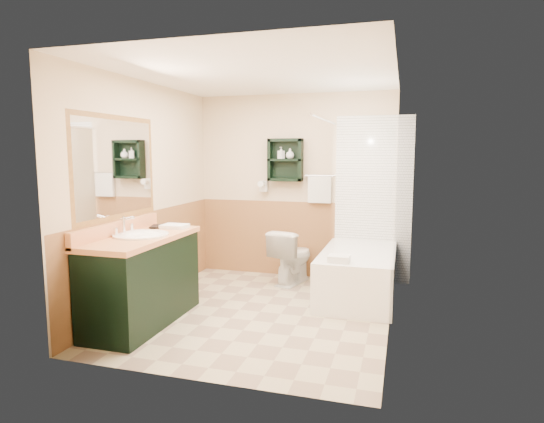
% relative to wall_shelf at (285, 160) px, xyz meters
% --- Properties ---
extents(floor, '(3.00, 3.00, 0.00)m').
position_rel_wall_shelf_xyz_m(floor, '(0.10, -1.41, -1.55)').
color(floor, '#BEB28B').
rests_on(floor, ground).
extents(back_wall, '(2.60, 0.04, 2.40)m').
position_rel_wall_shelf_xyz_m(back_wall, '(0.10, 0.11, -0.35)').
color(back_wall, beige).
rests_on(back_wall, ground).
extents(left_wall, '(0.04, 3.00, 2.40)m').
position_rel_wall_shelf_xyz_m(left_wall, '(-1.22, -1.41, -0.35)').
color(left_wall, beige).
rests_on(left_wall, ground).
extents(right_wall, '(0.04, 3.00, 2.40)m').
position_rel_wall_shelf_xyz_m(right_wall, '(1.42, -1.41, -0.35)').
color(right_wall, beige).
rests_on(right_wall, ground).
extents(ceiling, '(2.60, 3.00, 0.04)m').
position_rel_wall_shelf_xyz_m(ceiling, '(0.10, -1.41, 0.87)').
color(ceiling, white).
rests_on(ceiling, back_wall).
extents(wainscot_left, '(2.98, 2.98, 1.00)m').
position_rel_wall_shelf_xyz_m(wainscot_left, '(-1.19, -1.41, -1.05)').
color(wainscot_left, '#BA7A4B').
rests_on(wainscot_left, left_wall).
extents(wainscot_back, '(2.58, 2.58, 1.00)m').
position_rel_wall_shelf_xyz_m(wainscot_back, '(0.10, 0.08, -1.05)').
color(wainscot_back, '#BA7A4B').
rests_on(wainscot_back, back_wall).
extents(mirror_frame, '(1.30, 1.30, 1.00)m').
position_rel_wall_shelf_xyz_m(mirror_frame, '(-1.17, -1.96, -0.05)').
color(mirror_frame, olive).
rests_on(mirror_frame, left_wall).
extents(mirror_glass, '(1.20, 1.20, 0.90)m').
position_rel_wall_shelf_xyz_m(mirror_glass, '(-1.17, -1.96, -0.05)').
color(mirror_glass, white).
rests_on(mirror_glass, left_wall).
extents(tile_right, '(1.50, 1.50, 2.10)m').
position_rel_wall_shelf_xyz_m(tile_right, '(1.38, -0.66, -0.50)').
color(tile_right, white).
rests_on(tile_right, right_wall).
extents(tile_back, '(0.95, 0.95, 2.10)m').
position_rel_wall_shelf_xyz_m(tile_back, '(1.13, 0.07, -0.50)').
color(tile_back, white).
rests_on(tile_back, back_wall).
extents(tile_accent, '(1.50, 1.50, 0.10)m').
position_rel_wall_shelf_xyz_m(tile_accent, '(1.37, -0.66, 0.35)').
color(tile_accent, '#154C2B').
rests_on(tile_accent, right_wall).
extents(wall_shelf, '(0.45, 0.15, 0.55)m').
position_rel_wall_shelf_xyz_m(wall_shelf, '(0.00, 0.00, 0.00)').
color(wall_shelf, black).
rests_on(wall_shelf, back_wall).
extents(hair_dryer, '(0.10, 0.24, 0.18)m').
position_rel_wall_shelf_xyz_m(hair_dryer, '(-0.30, 0.02, -0.35)').
color(hair_dryer, silver).
rests_on(hair_dryer, back_wall).
extents(towel_bar, '(0.40, 0.06, 0.40)m').
position_rel_wall_shelf_xyz_m(towel_bar, '(0.45, 0.04, -0.20)').
color(towel_bar, silver).
rests_on(towel_bar, back_wall).
extents(curtain_rod, '(0.03, 1.60, 0.03)m').
position_rel_wall_shelf_xyz_m(curtain_rod, '(0.63, -0.66, 0.45)').
color(curtain_rod, silver).
rests_on(curtain_rod, back_wall).
extents(shower_curtain, '(1.05, 1.05, 1.70)m').
position_rel_wall_shelf_xyz_m(shower_curtain, '(0.63, -0.48, -0.40)').
color(shower_curtain, beige).
rests_on(shower_curtain, curtain_rod).
extents(vanity, '(0.59, 1.35, 0.86)m').
position_rel_wall_shelf_xyz_m(vanity, '(-0.89, -2.00, -1.12)').
color(vanity, black).
rests_on(vanity, ground).
extents(bathtub, '(0.81, 1.50, 0.54)m').
position_rel_wall_shelf_xyz_m(bathtub, '(1.03, -0.62, -1.28)').
color(bathtub, white).
rests_on(bathtub, ground).
extents(toilet, '(0.55, 0.77, 0.68)m').
position_rel_wall_shelf_xyz_m(toilet, '(0.16, -0.27, -1.21)').
color(toilet, white).
rests_on(toilet, ground).
extents(counter_towel, '(0.26, 0.20, 0.04)m').
position_rel_wall_shelf_xyz_m(counter_towel, '(-0.79, -1.53, -0.67)').
color(counter_towel, silver).
rests_on(counter_towel, vanity).
extents(vanity_book, '(0.16, 0.07, 0.22)m').
position_rel_wall_shelf_xyz_m(vanity_book, '(-1.06, -1.55, -0.58)').
color(vanity_book, black).
rests_on(vanity_book, vanity).
extents(tub_towel, '(0.21, 0.18, 0.07)m').
position_rel_wall_shelf_xyz_m(tub_towel, '(0.88, -1.22, -0.98)').
color(tub_towel, silver).
rests_on(tub_towel, bathtub).
extents(soap_bottle_a, '(0.13, 0.17, 0.07)m').
position_rel_wall_shelf_xyz_m(soap_bottle_a, '(-0.05, -0.01, 0.05)').
color(soap_bottle_a, white).
rests_on(soap_bottle_a, wall_shelf).
extents(soap_bottle_b, '(0.13, 0.15, 0.10)m').
position_rel_wall_shelf_xyz_m(soap_bottle_b, '(0.06, -0.01, 0.07)').
color(soap_bottle_b, white).
rests_on(soap_bottle_b, wall_shelf).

